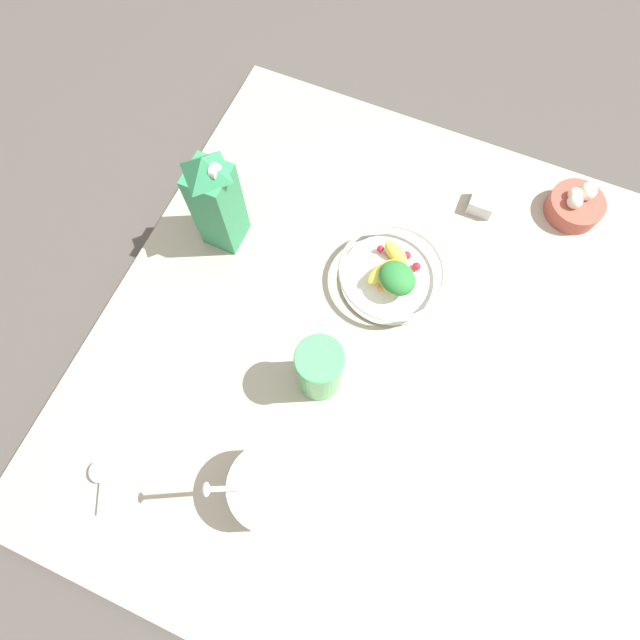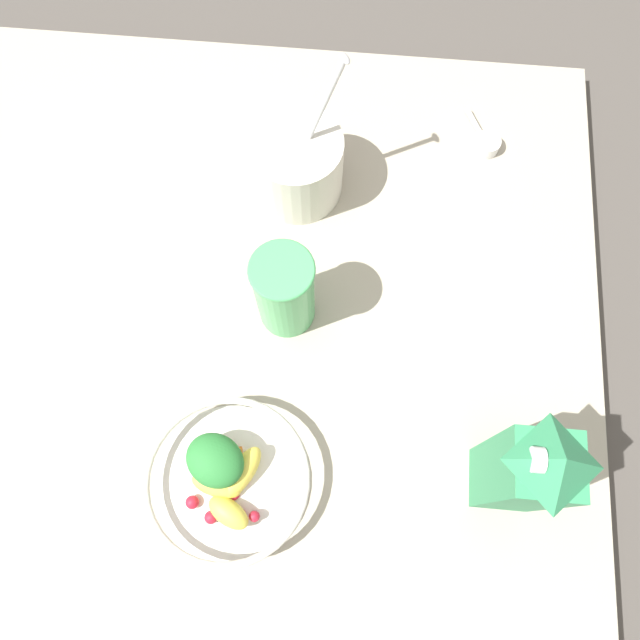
# 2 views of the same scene
# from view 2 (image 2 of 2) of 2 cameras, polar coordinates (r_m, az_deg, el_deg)

# --- Properties ---
(ground_plane) EXTENTS (6.00, 6.00, 0.00)m
(ground_plane) POSITION_cam_2_polar(r_m,az_deg,el_deg) (0.95, -10.38, -4.66)
(ground_plane) COLOR #4C4742
(countertop) EXTENTS (1.14, 1.14, 0.04)m
(countertop) POSITION_cam_2_polar(r_m,az_deg,el_deg) (0.93, -10.60, -4.34)
(countertop) COLOR #B2A893
(countertop) RESTS_ON ground_plane
(fruit_bowl) EXTENTS (0.22, 0.22, 0.09)m
(fruit_bowl) POSITION_cam_2_polar(r_m,az_deg,el_deg) (0.84, -8.49, -14.20)
(fruit_bowl) COLOR silver
(fruit_bowl) RESTS_ON countertop
(milk_carton) EXTENTS (0.08, 0.08, 0.25)m
(milk_carton) POSITION_cam_2_polar(r_m,az_deg,el_deg) (0.78, 18.34, -13.00)
(milk_carton) COLOR #338C59
(milk_carton) RESTS_ON countertop
(yogurt_tub) EXTENTS (0.14, 0.14, 0.25)m
(yogurt_tub) POSITION_cam_2_polar(r_m,az_deg,el_deg) (0.95, -2.14, 14.14)
(yogurt_tub) COLOR silver
(yogurt_tub) RESTS_ON countertop
(drinking_cup) EXTENTS (0.09, 0.09, 0.16)m
(drinking_cup) POSITION_cam_2_polar(r_m,az_deg,el_deg) (0.84, -3.26, 2.64)
(drinking_cup) COLOR #4CB266
(drinking_cup) RESTS_ON countertop
(measuring_scoop) EXTENTS (0.09, 0.06, 0.02)m
(measuring_scoop) POSITION_cam_2_polar(r_m,az_deg,el_deg) (1.07, 14.91, 15.39)
(measuring_scoop) COLOR white
(measuring_scoop) RESTS_ON countertop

